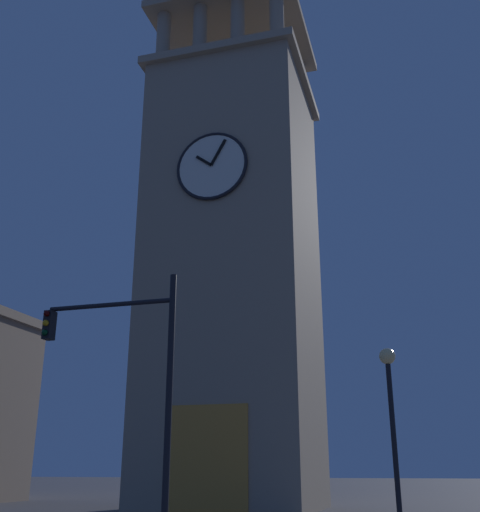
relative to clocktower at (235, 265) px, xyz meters
name	(u,v)px	position (x,y,z in m)	size (l,w,h in m)	color
clocktower	(235,265)	(0.00, 0.00, 0.00)	(7.71, 7.70, 26.91)	gray
traffic_signal_near	(128,365)	(-1.19, 12.96, -6.81)	(3.61, 0.41, 6.23)	black
street_lamp	(391,401)	(-7.18, 9.32, -7.48)	(0.44, 0.44, 4.78)	black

